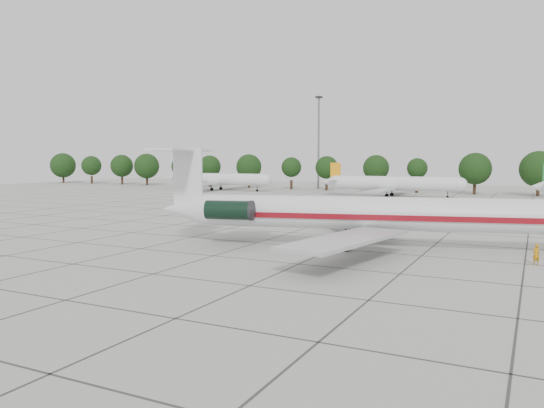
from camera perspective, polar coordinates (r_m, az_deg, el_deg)
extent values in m
plane|color=#ABABA4|center=(52.77, -1.58, -4.18)|extent=(260.00, 260.00, 0.00)
cube|color=#383838|center=(66.23, 4.57, -2.33)|extent=(170.00, 170.00, 0.02)
cylinder|color=silver|center=(50.14, 11.38, -0.98)|extent=(33.40, 11.38, 3.09)
cone|color=silver|center=(53.92, -9.46, -0.55)|extent=(5.30, 4.16, 3.09)
cube|color=maroon|center=(51.72, 11.40, -1.07)|extent=(31.74, 8.21, 0.51)
cube|color=maroon|center=(48.61, 11.35, -1.44)|extent=(31.74, 8.21, 0.51)
cube|color=#B7BABC|center=(58.72, 9.20, -1.34)|extent=(12.24, 13.58, 0.28)
cube|color=#B7BABC|center=(42.04, 7.98, -3.79)|extent=(6.81, 14.59, 0.28)
cube|color=black|center=(54.11, -3.10, -0.17)|extent=(2.30, 1.69, 0.23)
cylinder|color=black|center=(54.74, -2.92, -0.11)|extent=(4.79, 2.84, 1.78)
cube|color=black|center=(50.07, -4.37, -0.59)|extent=(2.30, 1.69, 0.23)
cylinder|color=black|center=(49.45, -4.59, -0.66)|extent=(4.79, 2.84, 1.78)
cube|color=silver|center=(53.54, -9.04, 2.94)|extent=(2.97, 1.00, 5.61)
cube|color=silver|center=(53.75, -9.73, 5.73)|extent=(5.51, 11.57, 0.21)
cylinder|color=black|center=(52.91, 8.34, -2.88)|extent=(0.27, 0.27, 1.68)
cylinder|color=black|center=(53.01, 8.33, -3.68)|extent=(1.05, 0.78, 0.94)
cylinder|color=black|center=(48.10, 7.94, -3.65)|extent=(0.27, 0.27, 1.68)
cylinder|color=black|center=(48.22, 7.93, -4.53)|extent=(1.05, 0.78, 0.94)
imported|color=#BF7E0B|center=(46.67, 26.53, -4.86)|extent=(0.73, 0.68, 1.68)
cylinder|color=silver|center=(139.54, -5.67, 2.70)|extent=(27.20, 3.00, 3.00)
cube|color=#B7BABC|center=(140.12, -6.01, 2.21)|extent=(3.50, 27.20, 0.25)
cube|color=#0E42B9|center=(147.08, -10.12, 3.77)|extent=(2.40, 0.25, 3.60)
cylinder|color=black|center=(142.05, -5.53, 1.69)|extent=(0.80, 0.45, 0.80)
cylinder|color=black|center=(138.35, -6.49, 1.59)|extent=(0.80, 0.45, 0.80)
cylinder|color=silver|center=(118.02, 13.00, 2.19)|extent=(27.20, 3.00, 3.00)
cube|color=#B7BABC|center=(118.32, 12.52, 1.63)|extent=(3.50, 27.20, 0.25)
cube|color=orange|center=(121.79, 6.86, 3.59)|extent=(2.40, 0.25, 3.60)
cylinder|color=black|center=(120.54, 12.76, 1.02)|extent=(0.80, 0.45, 0.80)
cylinder|color=black|center=(116.28, 12.24, 0.89)|extent=(0.80, 0.45, 0.80)
cylinder|color=#332114|center=(196.24, -21.52, 2.50)|extent=(0.70, 0.70, 2.50)
sphere|color=black|center=(196.13, -21.57, 3.89)|extent=(8.44, 8.44, 8.44)
cylinder|color=#332114|center=(186.64, -18.81, 2.48)|extent=(0.70, 0.70, 2.50)
sphere|color=black|center=(186.52, -18.85, 3.93)|extent=(6.44, 6.44, 6.44)
cylinder|color=#332114|center=(177.49, -15.82, 2.44)|extent=(0.70, 0.70, 2.50)
sphere|color=black|center=(177.37, -15.85, 3.97)|extent=(7.14, 7.14, 7.14)
cylinder|color=#332114|center=(170.79, -13.29, 2.40)|extent=(0.70, 0.70, 2.50)
sphere|color=black|center=(170.66, -13.32, 4.00)|extent=(7.79, 7.79, 7.79)
cylinder|color=#332114|center=(162.65, -9.72, 2.35)|extent=(0.70, 0.70, 2.50)
sphere|color=black|center=(162.52, -9.74, 4.02)|extent=(5.94, 5.94, 5.94)
cylinder|color=#332114|center=(156.84, -6.71, 2.29)|extent=(0.70, 0.70, 2.50)
sphere|color=black|center=(156.69, -6.73, 4.03)|extent=(6.57, 6.57, 6.57)
cylinder|color=#332114|center=(150.00, -2.50, 2.20)|extent=(0.70, 0.70, 2.50)
sphere|color=black|center=(149.86, -2.50, 4.02)|extent=(7.15, 7.15, 7.15)
cylinder|color=#332114|center=(144.06, 2.10, 2.09)|extent=(0.70, 0.70, 2.50)
sphere|color=black|center=(143.90, 2.10, 3.98)|extent=(5.43, 5.43, 5.43)
cylinder|color=#332114|center=(140.14, 5.89, 1.99)|extent=(0.70, 0.70, 2.50)
sphere|color=black|center=(139.98, 5.91, 3.93)|extent=(5.99, 5.99, 5.99)
cylinder|color=#332114|center=(136.05, 11.10, 1.84)|extent=(0.70, 0.70, 2.50)
sphere|color=black|center=(135.88, 11.13, 3.84)|extent=(6.50, 6.50, 6.50)
cylinder|color=#332114|center=(133.69, 15.31, 1.70)|extent=(0.70, 0.70, 2.50)
sphere|color=black|center=(133.52, 15.35, 3.74)|extent=(4.93, 4.93, 4.93)
cylinder|color=#332114|center=(131.75, 20.94, 1.50)|extent=(0.70, 0.70, 2.50)
sphere|color=black|center=(131.58, 21.01, 3.57)|extent=(7.40, 7.40, 7.40)
cylinder|color=#332114|center=(131.11, 26.69, 1.29)|extent=(0.70, 0.70, 2.50)
sphere|color=black|center=(130.94, 26.77, 3.36)|extent=(8.08, 8.08, 8.08)
cylinder|color=slate|center=(148.40, 5.03, 6.50)|extent=(0.56, 0.56, 25.00)
cube|color=black|center=(149.30, 5.07, 11.38)|extent=(1.60, 1.60, 0.50)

